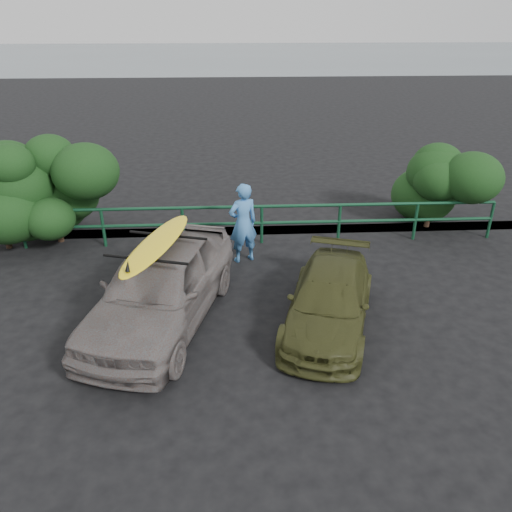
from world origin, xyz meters
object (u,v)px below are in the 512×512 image
at_px(olive_vehicle, 329,301).
at_px(sedan, 161,286).
at_px(man, 243,223).
at_px(surfboard, 157,243).
at_px(guardrail, 223,225).

bearing_deg(olive_vehicle, sedan, -167.82).
xyz_separation_m(olive_vehicle, man, (-1.54, 2.82, 0.44)).
distance_m(sedan, surfboard, 0.88).
height_order(sedan, olive_vehicle, sedan).
bearing_deg(man, olive_vehicle, 96.55).
xyz_separation_m(sedan, surfboard, (0.00, 0.00, 0.88)).
xyz_separation_m(sedan, olive_vehicle, (3.16, -0.30, -0.25)).
distance_m(guardrail, surfboard, 3.85).
distance_m(olive_vehicle, man, 3.24).
distance_m(sedan, olive_vehicle, 3.19).
bearing_deg(surfboard, olive_vehicle, 10.62).
bearing_deg(guardrail, olive_vehicle, -61.82).
relative_size(guardrail, olive_vehicle, 3.84).
relative_size(olive_vehicle, surfboard, 1.31).
bearing_deg(guardrail, man, -63.01).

